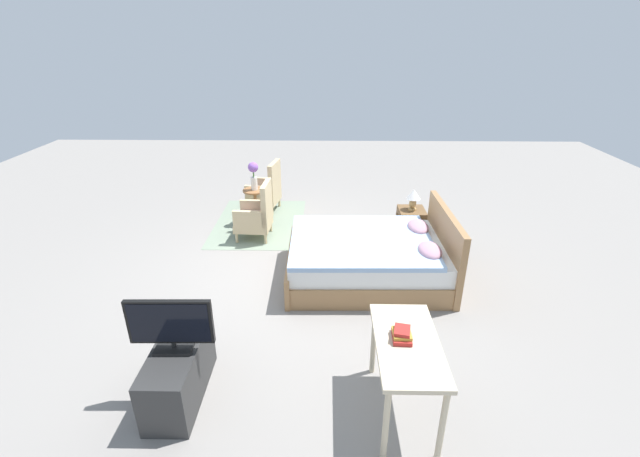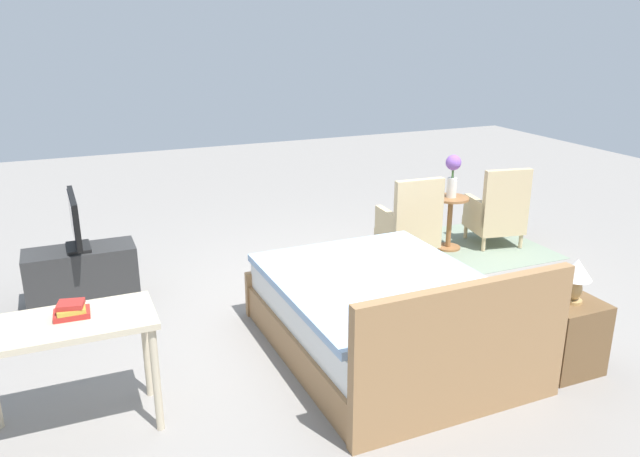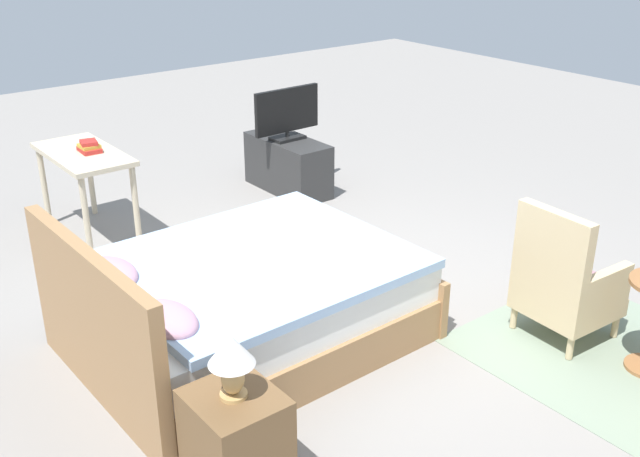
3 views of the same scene
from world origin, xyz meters
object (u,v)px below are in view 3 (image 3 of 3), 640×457
Objects in this scene: armchair_by_window_right at (564,284)px; vanity_desk at (84,165)px; bed at (240,303)px; tv_flatscreen at (287,113)px; table_lamp at (231,357)px; nightstand at (236,443)px; tv_stand at (288,165)px; book_stack at (89,147)px.

armchair_by_window_right reaches higher than vanity_desk.
bed is 2.91× the size of tv_flatscreen.
armchair_by_window_right is 2.79× the size of table_lamp.
table_lamp is (-1.10, 0.73, 0.46)m from bed.
nightstand is 1.65× the size of table_lamp.
vanity_desk is (0.14, 1.97, -0.14)m from tv_flatscreen.
bed is at bearing -33.46° from table_lamp.
nightstand reaches higher than tv_stand.
table_lamp is at bearing 169.02° from vanity_desk.
tv_stand is (3.32, -0.20, -0.12)m from armchair_by_window_right.
armchair_by_window_right is 2.43m from nightstand.
table_lamp is 1.53× the size of book_stack.
bed reaches higher than table_lamp.
tv_flatscreen is at bearing -93.10° from book_stack.
table_lamp reaches higher than nightstand.
vanity_desk is at bearing 27.11° from armchair_by_window_right.
table_lamp reaches higher than tv_stand.
tv_stand is (3.21, -2.62, -0.01)m from nightstand.
armchair_by_window_right is at bearing 176.55° from tv_stand.
bed reaches higher than vanity_desk.
nightstand is 4.14m from tv_stand.
nightstand is 3.42m from book_stack.
table_lamp is 4.17m from tv_stand.
bed is 2.20× the size of tv_stand.
book_stack is at bearing 0.82° from bed.
bed is 1.40m from table_lamp.
book_stack is (3.31, -0.70, 0.04)m from table_lamp.
bed is at bearing 137.97° from tv_stand.
bed reaches higher than nightstand.
table_lamp is 4.14m from tv_flatscreen.
armchair_by_window_right reaches higher than book_stack.
table_lamp is 3.42m from vanity_desk.
tv_stand is at bearing -178.87° from tv_flatscreen.
table_lamp is (0.11, 2.42, 0.38)m from armchair_by_window_right.
book_stack is at bearing 86.84° from tv_stand.
tv_flatscreen is at bearing -94.19° from vanity_desk.
vanity_desk is (3.35, -0.65, 0.37)m from nightstand.
tv_flatscreen reaches higher than bed.
bed is 6.39× the size of table_lamp.
armchair_by_window_right reaches higher than tv_stand.
table_lamp reaches higher than vanity_desk.
armchair_by_window_right is at bearing -92.63° from nightstand.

